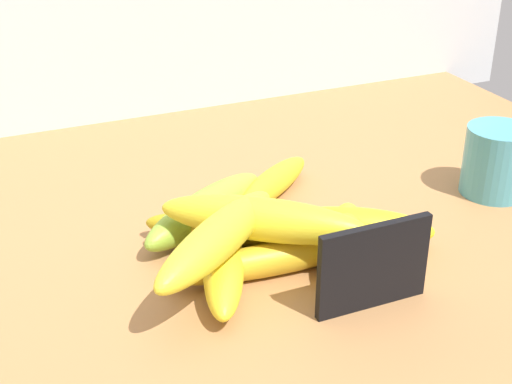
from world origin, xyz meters
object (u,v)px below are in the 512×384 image
chalkboard_sign (373,269)px  banana_6 (355,227)px  banana_0 (272,259)px  banana_5 (345,246)px  coffee_mug (499,161)px  banana_2 (224,265)px  banana_1 (206,209)px  banana_3 (240,232)px  banana_4 (272,183)px  banana_8 (218,238)px  banana_7 (264,219)px

chalkboard_sign → banana_6: bearing=67.9°
banana_0 → banana_5: bearing=-10.5°
coffee_mug → banana_5: size_ratio=0.56×
banana_2 → banana_6: bearing=4.0°
banana_0 → banana_1: (-2.71, 11.19, 0.49)cm
coffee_mug → banana_3: coffee_mug is taller
banana_4 → banana_5: (0.38, -16.33, 0.47)cm
coffee_mug → banana_1: (-34.25, 5.73, -1.96)cm
banana_6 → banana_8: 16.53cm
banana_0 → banana_3: 5.82cm
banana_7 → banana_8: size_ratio=1.06×
chalkboard_sign → banana_1: 21.46cm
banana_6 → banana_4: bearing=103.2°
chalkboard_sign → banana_7: size_ratio=0.54×
banana_7 → chalkboard_sign: bearing=-57.3°
banana_5 → banana_7: bearing=159.5°
coffee_mug → banana_8: bearing=-170.3°
banana_1 → banana_4: (9.65, 3.79, -0.47)cm
banana_5 → banana_8: bearing=178.1°
banana_1 → banana_5: (10.02, -12.55, 0.00)cm
chalkboard_sign → banana_4: size_ratio=0.73×
chalkboard_sign → banana_8: (-11.91, 7.37, 2.00)cm
chalkboard_sign → banana_8: chalkboard_sign is taller
chalkboard_sign → banana_6: 10.75cm
banana_0 → banana_3: banana_3 is taller
banana_3 → banana_4: banana_3 is taller
banana_1 → banana_2: size_ratio=1.11×
banana_5 → banana_6: size_ratio=1.02×
chalkboard_sign → banana_8: 14.15cm
chalkboard_sign → banana_3: 15.83cm
banana_3 → banana_6: (11.06, -4.20, 0.21)cm
chalkboard_sign → banana_8: bearing=148.3°
coffee_mug → banana_6: bearing=-169.6°
coffee_mug → banana_2: (-36.31, -4.96, -2.14)cm
banana_0 → banana_8: 7.25cm
banana_6 → banana_8: bearing=-171.2°
banana_1 → banana_6: (12.81, -9.66, -0.03)cm
banana_2 → banana_1: bearing=79.1°
banana_0 → chalkboard_sign: bearing=-53.6°
banana_0 → banana_8: (-5.81, -0.92, 4.24)cm
banana_3 → banana_7: bearing=-79.3°
chalkboard_sign → banana_7: chalkboard_sign is taller
banana_2 → banana_8: bearing=-125.9°
banana_3 → banana_4: (7.90, 9.25, -0.23)cm
chalkboard_sign → banana_6: size_ratio=0.68×
chalkboard_sign → coffee_mug: bearing=28.4°
coffee_mug → banana_1: size_ratio=0.48×
banana_1 → banana_4: banana_1 is taller
banana_3 → banana_8: size_ratio=1.05×
chalkboard_sign → coffee_mug: (25.43, 13.75, 0.22)cm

